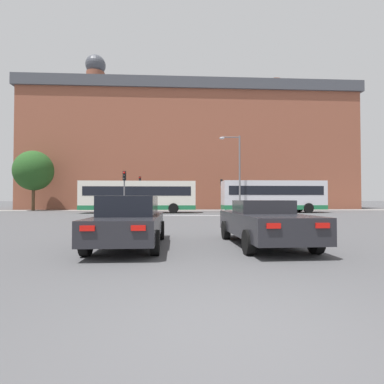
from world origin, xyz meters
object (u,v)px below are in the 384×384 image
bus_crossing_trailing (273,196)px  pedestrian_waiting (226,203)px  traffic_light_far_right (221,189)px  car_roadster_right (264,222)px  car_saloon_left (130,221)px  traffic_light_near_left (124,185)px  bus_crossing_lead (139,196)px  street_lamp_junction (236,166)px  traffic_light_far_left (140,188)px

bus_crossing_trailing → pedestrian_waiting: 7.62m
traffic_light_far_right → car_roadster_right: bearing=-96.2°
car_saloon_left → traffic_light_near_left: 16.88m
car_roadster_right → bus_crossing_lead: bearing=105.1°
car_roadster_right → bus_crossing_trailing: bearing=69.5°
traffic_light_near_left → car_roadster_right: bearing=-67.0°
traffic_light_near_left → traffic_light_far_right: 15.21m
traffic_light_near_left → pedestrian_waiting: bearing=47.2°
traffic_light_far_right → pedestrian_waiting: 1.77m
traffic_light_far_right → street_lamp_junction: 8.59m
car_roadster_right → traffic_light_near_left: bearing=111.5°
street_lamp_junction → pedestrian_waiting: size_ratio=4.72×
car_saloon_left → pedestrian_waiting: (7.60, 27.92, 0.17)m
car_saloon_left → traffic_light_far_left: 28.20m
pedestrian_waiting → traffic_light_far_right: bearing=87.0°
bus_crossing_lead → traffic_light_near_left: size_ratio=3.01×
bus_crossing_lead → street_lamp_junction: street_lamp_junction is taller
car_roadster_right → pedestrian_waiting: pedestrian_waiting is taller
street_lamp_junction → car_saloon_left: bearing=-110.3°
bus_crossing_lead → traffic_light_far_right: bearing=124.7°
car_saloon_left → bus_crossing_trailing: bus_crossing_trailing is taller
car_roadster_right → bus_crossing_trailing: bus_crossing_trailing is taller
bus_crossing_lead → traffic_light_far_left: (-0.65, 6.58, 1.10)m
bus_crossing_trailing → street_lamp_junction: size_ratio=1.38×
traffic_light_far_right → traffic_light_far_left: (-10.09, 0.04, 0.18)m
traffic_light_far_left → pedestrian_waiting: (10.60, -0.05, -1.88)m
street_lamp_junction → pedestrian_waiting: street_lamp_junction is taller
traffic_light_near_left → pedestrian_waiting: 15.63m
car_roadster_right → traffic_light_near_left: traffic_light_near_left is taller
car_saloon_left → traffic_light_near_left: bearing=100.2°
bus_crossing_lead → traffic_light_far_left: size_ratio=2.72×
car_roadster_right → bus_crossing_lead: size_ratio=0.43×
car_saloon_left → traffic_light_far_right: bearing=75.8°
bus_crossing_trailing → traffic_light_far_left: traffic_light_far_left is taller
car_roadster_right → traffic_light_far_left: size_ratio=1.17×
bus_crossing_lead → traffic_light_near_left: traffic_light_near_left is taller
car_roadster_right → bus_crossing_trailing: size_ratio=0.47×
bus_crossing_lead → pedestrian_waiting: (9.95, 6.53, -0.78)m
traffic_light_far_left → traffic_light_far_right: bearing=-0.2°
street_lamp_junction → pedestrian_waiting: 9.13m
car_saloon_left → traffic_light_far_right: size_ratio=1.25×
traffic_light_far_right → street_lamp_junction: street_lamp_junction is taller
bus_crossing_trailing → traffic_light_far_right: 7.90m
bus_crossing_lead → car_roadster_right: bearing=16.6°
pedestrian_waiting → traffic_light_near_left: bearing=135.3°
traffic_light_near_left → traffic_light_far_left: 11.45m
car_roadster_right → car_saloon_left: bearing=178.5°
street_lamp_junction → bus_crossing_trailing: bearing=23.4°
bus_crossing_lead → pedestrian_waiting: size_ratio=7.11×
car_saloon_left → street_lamp_junction: street_lamp_junction is taller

